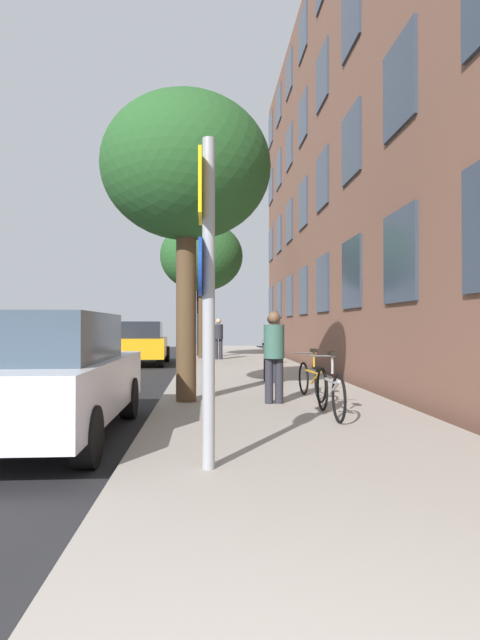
# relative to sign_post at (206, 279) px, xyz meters

# --- Properties ---
(ground_plane) EXTENTS (41.80, 41.80, 0.00)m
(ground_plane) POSITION_rel_sign_post_xyz_m (-2.25, 11.11, -1.91)
(ground_plane) COLOR #332D28
(road_asphalt) EXTENTS (7.00, 38.00, 0.01)m
(road_asphalt) POSITION_rel_sign_post_xyz_m (-4.35, 11.11, -1.91)
(road_asphalt) COLOR #232326
(road_asphalt) RESTS_ON ground
(sidewalk) EXTENTS (4.20, 38.00, 0.12)m
(sidewalk) POSITION_rel_sign_post_xyz_m (1.25, 11.11, -1.85)
(sidewalk) COLOR #9E9389
(sidewalk) RESTS_ON ground
(building_facade) EXTENTS (0.56, 27.00, 13.81)m
(building_facade) POSITION_rel_sign_post_xyz_m (3.85, 10.61, 5.01)
(building_facade) COLOR brown
(building_facade) RESTS_ON ground
(sign_post) EXTENTS (0.15, 0.60, 3.13)m
(sign_post) POSITION_rel_sign_post_xyz_m (0.00, 0.00, 0.00)
(sign_post) COLOR gray
(sign_post) RESTS_ON sidewalk
(traffic_light) EXTENTS (0.43, 0.24, 3.35)m
(traffic_light) POSITION_rel_sign_post_xyz_m (-0.46, 18.35, 0.51)
(traffic_light) COLOR black
(traffic_light) RESTS_ON sidewalk
(tree_near) EXTENTS (3.04, 3.04, 5.49)m
(tree_near) POSITION_rel_sign_post_xyz_m (-0.36, 4.35, 2.36)
(tree_near) COLOR #4C3823
(tree_near) RESTS_ON sidewalk
(tree_far) EXTENTS (3.48, 3.48, 5.78)m
(tree_far) POSITION_rel_sign_post_xyz_m (-0.19, 16.69, 2.49)
(tree_far) COLOR #4C3823
(tree_far) RESTS_ON sidewalk
(bicycle_0) EXTENTS (0.42, 1.72, 0.98)m
(bicycle_0) POSITION_rel_sign_post_xyz_m (1.84, 2.65, -1.41)
(bicycle_0) COLOR black
(bicycle_0) RESTS_ON sidewalk
(bicycle_1) EXTENTS (0.42, 1.73, 0.93)m
(bicycle_1) POSITION_rel_sign_post_xyz_m (1.96, 4.53, -1.43)
(bicycle_1) COLOR black
(bicycle_1) RESTS_ON sidewalk
(bicycle_2) EXTENTS (0.42, 1.58, 0.92)m
(bicycle_2) POSITION_rel_sign_post_xyz_m (1.48, 7.96, -1.44)
(bicycle_2) COLOR black
(bicycle_2) RESTS_ON sidewalk
(bicycle_3) EXTENTS (0.42, 1.69, 0.93)m
(bicycle_3) POSITION_rel_sign_post_xyz_m (2.24, 12.92, -1.43)
(bicycle_3) COLOR black
(bicycle_3) RESTS_ON sidewalk
(pedestrian_0) EXTENTS (0.48, 0.48, 1.60)m
(pedestrian_0) POSITION_rel_sign_post_xyz_m (1.18, 3.98, -0.88)
(pedestrian_0) COLOR #26262D
(pedestrian_0) RESTS_ON sidewalk
(pedestrian_1) EXTENTS (0.36, 0.36, 1.62)m
(pedestrian_1) POSITION_rel_sign_post_xyz_m (1.55, 7.13, -0.87)
(pedestrian_1) COLOR #26262D
(pedestrian_1) RESTS_ON sidewalk
(pedestrian_2) EXTENTS (0.51, 0.51, 1.66)m
(pedestrian_2) POSITION_rel_sign_post_xyz_m (0.50, 15.84, -0.85)
(pedestrian_2) COLOR #26262D
(pedestrian_2) RESTS_ON sidewalk
(car_0) EXTENTS (1.79, 4.41, 1.62)m
(car_0) POSITION_rel_sign_post_xyz_m (-2.00, 1.83, -1.07)
(car_0) COLOR silver
(car_0) RESTS_ON road_asphalt
(car_1) EXTENTS (2.11, 4.41, 1.62)m
(car_1) POSITION_rel_sign_post_xyz_m (-2.47, 14.57, -1.07)
(car_1) COLOR orange
(car_1) RESTS_ON road_asphalt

